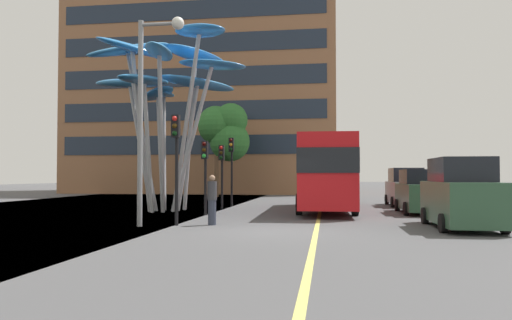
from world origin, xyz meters
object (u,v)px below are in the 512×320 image
object	(u,v)px
car_parked_far	(406,188)
street_lamp	(151,92)
leaf_sculpture	(165,77)
traffic_light_island_mid	(222,163)
traffic_light_opposite	(231,157)
red_bus	(326,170)
traffic_light_kerb_near	(176,146)
pedestrian	(212,200)
car_parked_near	(461,195)
car_parked_mid	(421,193)
traffic_light_kerb_far	(205,161)

from	to	relation	value
car_parked_far	street_lamp	distance (m)	17.08
leaf_sculpture	traffic_light_island_mid	size ratio (longest dim) A/B	2.67
traffic_light_opposite	red_bus	bearing A→B (deg)	-26.04
traffic_light_kerb_near	street_lamp	world-z (taller)	street_lamp
red_bus	traffic_light_kerb_near	xyz separation A→B (m)	(-5.20, -8.24, 0.77)
car_parked_far	pedestrian	world-z (taller)	car_parked_far
street_lamp	traffic_light_island_mid	bearing A→B (deg)	86.65
pedestrian	traffic_light_opposite	bearing A→B (deg)	97.33
traffic_light_kerb_near	car_parked_near	bearing A→B (deg)	2.94
traffic_light_kerb_near	car_parked_mid	size ratio (longest dim) A/B	0.88
red_bus	traffic_light_kerb_far	bearing A→B (deg)	-144.45
traffic_light_kerb_far	car_parked_near	distance (m)	10.63
traffic_light_kerb_near	leaf_sculpture	bearing A→B (deg)	111.83
red_bus	car_parked_mid	size ratio (longest dim) A/B	2.49
traffic_light_opposite	car_parked_far	bearing A→B (deg)	9.79
red_bus	car_parked_near	xyz separation A→B (m)	(4.50, -7.74, -0.95)
traffic_light_opposite	pedestrian	xyz separation A→B (m)	(1.34, -10.42, -1.93)
traffic_light_island_mid	car_parked_near	distance (m)	13.02
red_bus	pedestrian	size ratio (longest dim) A/B	6.19
traffic_light_island_mid	pedestrian	xyz separation A→B (m)	(1.47, -8.36, -1.55)
car_parked_near	pedestrian	world-z (taller)	car_parked_near
traffic_light_island_mid	car_parked_mid	world-z (taller)	traffic_light_island_mid
pedestrian	car_parked_far	bearing A→B (deg)	54.86
traffic_light_kerb_far	car_parked_far	xyz separation A→B (m)	(9.82, 8.08, -1.37)
street_lamp	car_parked_far	bearing A→B (deg)	50.85
red_bus	car_parked_mid	bearing A→B (deg)	-15.35
red_bus	traffic_light_kerb_far	distance (m)	6.50
traffic_light_kerb_near	car_parked_mid	xyz separation A→B (m)	(9.61, 7.03, -1.85)
traffic_light_opposite	car_parked_far	world-z (taller)	traffic_light_opposite
car_parked_mid	car_parked_far	world-z (taller)	car_parked_far
traffic_light_kerb_far	street_lamp	bearing A→B (deg)	-98.38
traffic_light_kerb_far	car_parked_mid	distance (m)	10.12
leaf_sculpture	car_parked_near	distance (m)	15.00
leaf_sculpture	car_parked_near	world-z (taller)	leaf_sculpture
traffic_light_kerb_near	car_parked_far	size ratio (longest dim) A/B	0.85
traffic_light_kerb_near	street_lamp	bearing A→B (deg)	-153.44
traffic_light_opposite	car_parked_mid	xyz separation A→B (m)	(9.74, -3.82, -1.86)
traffic_light_kerb_far	traffic_light_island_mid	xyz separation A→B (m)	(-0.18, 4.31, 0.05)
traffic_light_island_mid	traffic_light_opposite	bearing A→B (deg)	86.52
car_parked_far	street_lamp	world-z (taller)	street_lamp
red_bus	traffic_light_island_mid	bearing A→B (deg)	174.33
red_bus	leaf_sculpture	distance (m)	9.28
leaf_sculpture	car_parked_far	bearing A→B (deg)	24.73
leaf_sculpture	car_parked_near	xyz separation A→B (m)	(12.42, -6.30, -5.56)
leaf_sculpture	traffic_light_kerb_near	bearing A→B (deg)	-68.17
traffic_light_kerb_near	car_parked_far	distance (m)	15.99
car_parked_mid	pedestrian	distance (m)	10.69
traffic_light_kerb_far	car_parked_far	size ratio (longest dim) A/B	0.72
car_parked_near	street_lamp	xyz separation A→B (m)	(-10.49, -0.90, 3.57)
traffic_light_opposite	car_parked_near	size ratio (longest dim) A/B	0.85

